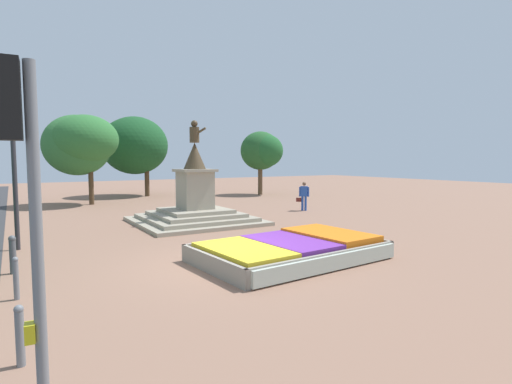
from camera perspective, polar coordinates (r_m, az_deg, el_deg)
The scene contains 12 objects.
ground_plane at distance 10.98m, azimuth -4.91°, elevation -10.36°, with size 93.03×93.03×0.00m, color #8C6651.
flower_planter at distance 11.53m, azimuth 5.30°, elevation -8.22°, with size 5.43×3.64×0.62m.
statue_monument at distance 18.18m, azimuth -8.67°, elevation -1.92°, with size 5.17×5.17×4.58m.
traffic_light_near_crossing at distance 4.64m, azimuth -30.39°, elevation 1.42°, with size 0.41×0.30×3.83m.
banner_pole at distance 14.52m, azimuth -31.36°, elevation 5.25°, with size 0.17×1.14×5.75m.
pedestrian_with_handbag at distance 22.42m, azimuth 6.83°, elevation -0.37°, with size 0.54×0.60×1.61m.
kerb_bollard_south at distance 6.64m, azimuth -30.67°, elevation -17.06°, with size 0.13×0.13×0.87m.
kerb_bollard_mid_a at distance 9.58m, azimuth -31.08°, elevation -10.40°, with size 0.12×0.12×0.88m.
kerb_bollard_mid_b at distance 11.72m, azimuth -31.42°, elevation -7.51°, with size 0.17×0.17×0.97m.
park_tree_far_left at distance 32.78m, azimuth -17.02°, elevation 6.60°, with size 5.06×5.23×6.20m.
park_tree_behind_statue at distance 32.58m, azimuth 0.99°, elevation 5.86°, with size 3.38×3.66×5.14m.
park_tree_far_right at distance 27.42m, azimuth -23.75°, elevation 6.46°, with size 4.43×4.52×5.65m.
Camera 1 is at (-4.74, -9.49, 2.84)m, focal length 28.00 mm.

